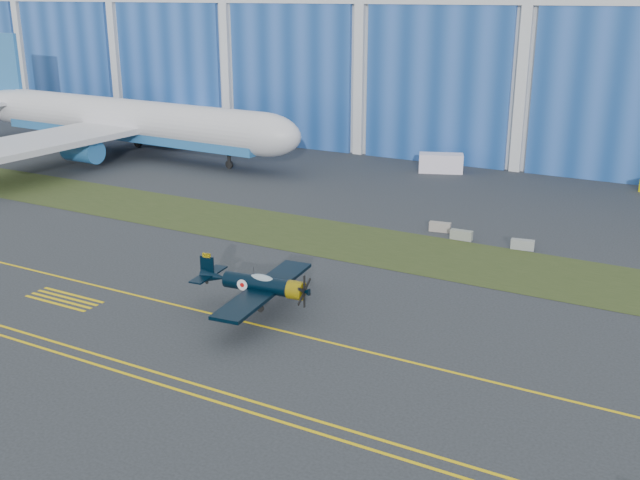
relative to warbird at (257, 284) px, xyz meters
The scene contains 14 objects.
ground 5.73m from the warbird, 39.57° to the left, with size 260.00×260.00×0.00m, color #31353A.
grass_median 17.97m from the warbird, 76.80° to the left, with size 260.00×10.00×0.02m, color #475128.
hangar 76.33m from the warbird, 86.90° to the left, with size 220.00×45.70×30.00m.
taxiway_centreline 4.92m from the warbird, 21.87° to the right, with size 200.00×0.20×0.02m, color yellow.
edge_line_near 12.06m from the warbird, 69.91° to the right, with size 80.00×0.20×0.02m, color yellow.
edge_line_far 11.14m from the warbird, 68.11° to the right, with size 80.00×0.20×0.02m, color yellow.
hold_short_ladder 14.88m from the warbird, 161.23° to the right, with size 6.00×2.40×0.02m, color yellow, non-canonical shape.
warbird is the anchor object (origin of this frame).
jetliner 59.38m from the warbird, 140.79° to the left, with size 64.04×55.00×21.63m.
shipping_container 47.63m from the warbird, 94.70° to the left, with size 5.42×2.17×2.35m, color white.
cart 72.54m from the warbird, 140.86° to the left, with size 1.88×1.13×1.13m, color silver.
barrier_a 24.65m from the warbird, 79.30° to the left, with size 2.00×0.60×0.90m, color #9D9489.
barrier_b 23.92m from the warbird, 72.60° to the left, with size 2.00×0.60×0.90m, color gray.
barrier_c 26.10m from the warbird, 60.76° to the left, with size 2.00×0.60×0.90m, color gray.
Camera 1 is at (22.98, -43.53, 21.44)m, focal length 42.00 mm.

